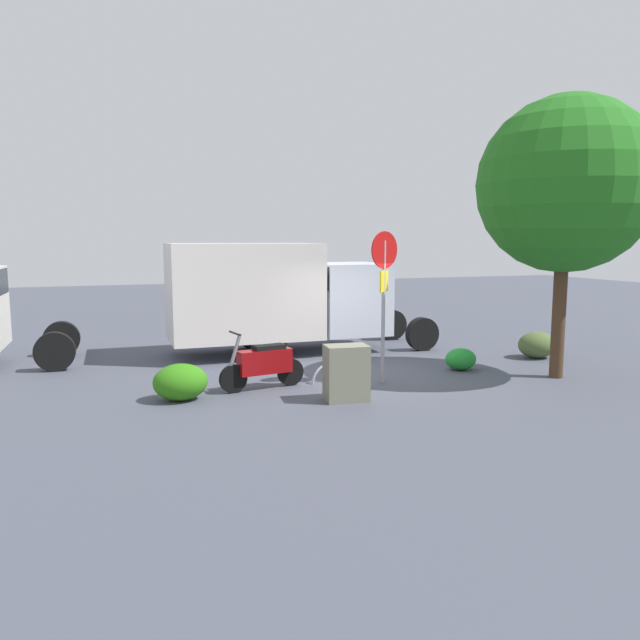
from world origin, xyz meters
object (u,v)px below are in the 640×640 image
motorcycle (264,363)px  bike_rack_hoop (330,382)px  street_tree (566,185)px  box_truck_near (279,293)px  stop_sign (384,283)px  utility_cabinet (346,373)px

motorcycle → bike_rack_hoop: (-1.44, -0.07, -0.52)m
street_tree → bike_rack_hoop: (4.82, -1.19, -4.12)m
motorcycle → bike_rack_hoop: bearing=172.8°
box_truck_near → stop_sign: bearing=-74.1°
motorcycle → street_tree: street_tree is taller
box_truck_near → motorcycle: size_ratio=3.91×
street_tree → bike_rack_hoop: bearing=-13.8°
stop_sign → motorcycle: bearing=-7.3°
box_truck_near → motorcycle: bearing=-109.8°
stop_sign → street_tree: bearing=168.0°
street_tree → bike_rack_hoop: size_ratio=7.03×
utility_cabinet → motorcycle: bearing=-48.2°
motorcycle → bike_rack_hoop: size_ratio=2.12×
box_truck_near → stop_sign: 4.20m
street_tree → utility_cabinet: size_ratio=5.71×
utility_cabinet → bike_rack_hoop: size_ratio=1.23×
box_truck_near → bike_rack_hoop: 3.97m
motorcycle → bike_rack_hoop: motorcycle is taller
utility_cabinet → bike_rack_hoop: 1.54m
box_truck_near → stop_sign: (-1.11, 4.01, 0.51)m
stop_sign → bike_rack_hoop: (1.03, -0.38, -2.10)m
utility_cabinet → street_tree: bearing=-177.2°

